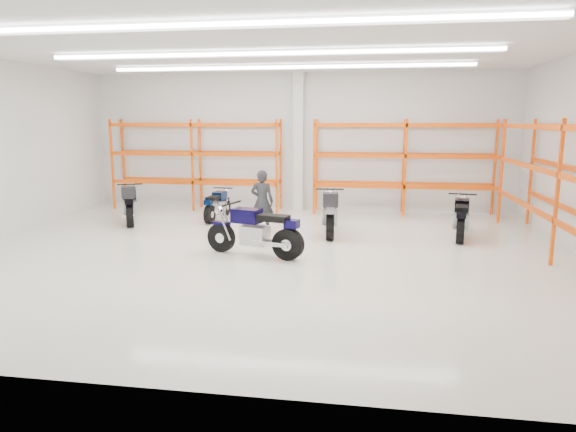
% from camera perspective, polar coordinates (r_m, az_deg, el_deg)
% --- Properties ---
extents(ground, '(14.00, 14.00, 0.00)m').
position_cam_1_polar(ground, '(11.61, -2.77, -4.18)').
color(ground, silver).
rests_on(ground, ground).
extents(room_shell, '(14.02, 12.02, 4.51)m').
position_cam_1_polar(room_shell, '(11.26, -2.89, 12.23)').
color(room_shell, silver).
rests_on(room_shell, ground).
extents(motorcycle_main, '(2.31, 1.00, 1.16)m').
position_cam_1_polar(motorcycle_main, '(11.25, -3.35, -1.82)').
color(motorcycle_main, black).
rests_on(motorcycle_main, ground).
extents(motorcycle_back_a, '(1.20, 2.17, 1.17)m').
position_cam_1_polar(motorcycle_back_a, '(15.54, -17.16, 1.25)').
color(motorcycle_back_a, black).
rests_on(motorcycle_back_a, ground).
extents(motorcycle_back_b, '(0.62, 1.88, 0.92)m').
position_cam_1_polar(motorcycle_back_b, '(15.51, -7.91, 1.12)').
color(motorcycle_back_b, black).
rests_on(motorcycle_back_b, ground).
extents(motorcycle_back_c, '(0.76, 2.39, 1.23)m').
position_cam_1_polar(motorcycle_back_c, '(13.40, 4.67, 0.37)').
color(motorcycle_back_c, black).
rests_on(motorcycle_back_c, ground).
extents(motorcycle_back_d, '(0.80, 2.15, 1.06)m').
position_cam_1_polar(motorcycle_back_d, '(13.76, 18.67, -0.27)').
color(motorcycle_back_d, black).
rests_on(motorcycle_back_d, ground).
extents(standing_man, '(0.63, 0.42, 1.68)m').
position_cam_1_polar(standing_man, '(13.59, -2.89, 1.61)').
color(standing_man, black).
rests_on(standing_man, ground).
extents(structural_column, '(0.32, 0.32, 4.50)m').
position_cam_1_polar(structural_column, '(16.98, 1.18, 8.21)').
color(structural_column, white).
rests_on(structural_column, ground).
extents(pallet_racking_back_left, '(5.67, 0.87, 3.00)m').
position_cam_1_polar(pallet_racking_back_left, '(17.47, -10.18, 6.58)').
color(pallet_racking_back_left, '#FF581C').
rests_on(pallet_racking_back_left, ground).
extents(pallet_racking_back_right, '(5.67, 0.87, 3.00)m').
position_cam_1_polar(pallet_racking_back_right, '(16.55, 12.82, 6.27)').
color(pallet_racking_back_right, '#FF581C').
rests_on(pallet_racking_back_right, ground).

